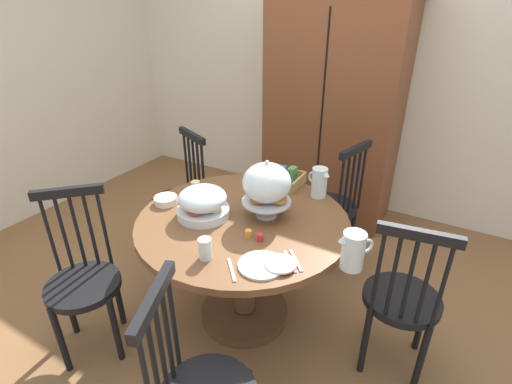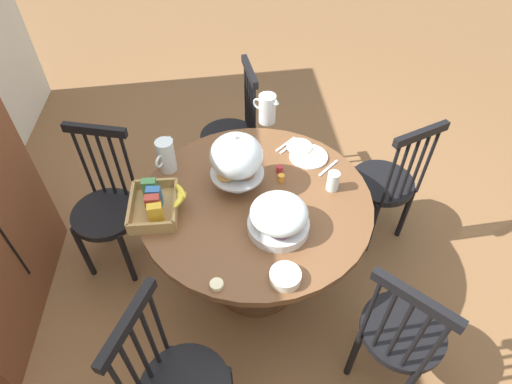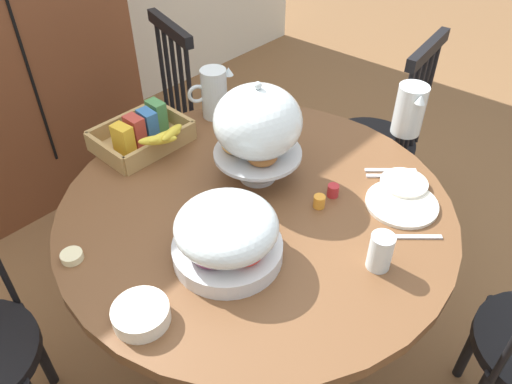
{
  "view_description": "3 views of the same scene",
  "coord_description": "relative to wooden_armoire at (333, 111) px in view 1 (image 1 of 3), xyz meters",
  "views": [
    {
      "loc": [
        1.01,
        -1.65,
        1.86
      ],
      "look_at": [
        0.02,
        0.07,
        0.84
      ],
      "focal_mm": 26.65,
      "sensor_mm": 36.0,
      "label": 1
    },
    {
      "loc": [
        -1.48,
        0.04,
        2.33
      ],
      "look_at": [
        0.02,
        -0.08,
        0.79
      ],
      "focal_mm": 29.63,
      "sensor_mm": 36.0,
      "label": 2
    },
    {
      "loc": [
        -0.82,
        -0.87,
        1.77
      ],
      "look_at": [
        0.02,
        -0.08,
        0.79
      ],
      "focal_mm": 35.42,
      "sensor_mm": 36.0,
      "label": 3
    }
  ],
  "objects": [
    {
      "name": "china_plate_small",
      "position": [
        0.43,
        -1.87,
        -0.23
      ],
      "size": [
        0.15,
        0.15,
        0.01
      ],
      "primitive_type": "cylinder",
      "color": "white",
      "rests_on": "china_plate_large"
    },
    {
      "name": "drinking_glass",
      "position": [
        0.09,
        -1.99,
        -0.19
      ],
      "size": [
        0.06,
        0.06,
        0.11
      ],
      "primitive_type": "cylinder",
      "color": "silver",
      "rests_on": "dining_table"
    },
    {
      "name": "wall_left",
      "position": [
        -2.4,
        -1.14,
        0.32
      ],
      "size": [
        0.06,
        4.32,
        2.6
      ],
      "primitive_type": "cube",
      "color": "silver",
      "rests_on": "ground_plane"
    },
    {
      "name": "milk_pitcher",
      "position": [
        0.32,
        -1.12,
        -0.16
      ],
      "size": [
        0.17,
        0.1,
        0.19
      ],
      "color": "silver",
      "rests_on": "dining_table"
    },
    {
      "name": "soup_spoon",
      "position": [
        0.25,
        -2.01,
        -0.24
      ],
      "size": [
        0.13,
        0.13,
        0.01
      ],
      "primitive_type": "cube",
      "rotation": [
        0.0,
        0.0,
        5.46
      ],
      "color": "silver",
      "rests_on": "dining_table"
    },
    {
      "name": "cereal_basket",
      "position": [
        0.01,
        -1.08,
        -0.2
      ],
      "size": [
        0.32,
        0.3,
        0.12
      ],
      "color": "tan",
      "rests_on": "dining_table"
    },
    {
      "name": "table_knife",
      "position": [
        0.45,
        -1.82,
        -0.24
      ],
      "size": [
        0.13,
        0.13,
        0.01
      ],
      "primitive_type": "cube",
      "rotation": [
        0.0,
        0.0,
        5.46
      ],
      "color": "silver",
      "rests_on": "dining_table"
    },
    {
      "name": "orange_juice_pitcher",
      "position": [
        0.72,
        -1.71,
        -0.16
      ],
      "size": [
        0.14,
        0.16,
        0.19
      ],
      "color": "silver",
      "rests_on": "dining_table"
    },
    {
      "name": "wooden_armoire",
      "position": [
        0.0,
        0.0,
        0.0
      ],
      "size": [
        1.18,
        0.6,
        1.96
      ],
      "color": "brown",
      "rests_on": "ground_plane"
    },
    {
      "name": "windsor_chair_near_window",
      "position": [
        -0.77,
        -1.19,
        -0.53
      ],
      "size": [
        0.44,
        0.44,
        0.97
      ],
      "color": "black",
      "rests_on": "ground_plane"
    },
    {
      "name": "jam_jar_strawberry",
      "position": [
        0.24,
        -1.73,
        -0.22
      ],
      "size": [
        0.04,
        0.04,
        0.04
      ],
      "primitive_type": "cylinder",
      "color": "#B7282D",
      "rests_on": "dining_table"
    },
    {
      "name": "jam_jar_apricot",
      "position": [
        0.17,
        -1.73,
        -0.22
      ],
      "size": [
        0.04,
        0.04,
        0.04
      ],
      "primitive_type": "cylinder",
      "color": "orange",
      "rests_on": "dining_table"
    },
    {
      "name": "ground_plane",
      "position": [
        0.03,
        -1.5,
        -0.98
      ],
      "size": [
        10.0,
        10.0,
        0.0
      ],
      "primitive_type": "plane",
      "color": "brown"
    },
    {
      "name": "fruit_platter_covered",
      "position": [
        -0.16,
        -1.67,
        -0.16
      ],
      "size": [
        0.3,
        0.3,
        0.18
      ],
      "color": "silver",
      "rests_on": "dining_table"
    },
    {
      "name": "windsor_chair_host_seat",
      "position": [
        0.3,
        -0.71,
        -0.53
      ],
      "size": [
        0.42,
        0.42,
        0.97
      ],
      "color": "black",
      "rests_on": "ground_plane"
    },
    {
      "name": "wall_back",
      "position": [
        0.03,
        0.33,
        0.32
      ],
      "size": [
        4.8,
        0.06,
        2.6
      ],
      "primitive_type": "cube",
      "color": "silver",
      "rests_on": "ground_plane"
    },
    {
      "name": "china_plate_large",
      "position": [
        0.35,
        -1.91,
        -0.24
      ],
      "size": [
        0.22,
        0.22,
        0.01
      ],
      "primitive_type": "cylinder",
      "color": "white",
      "rests_on": "dining_table"
    },
    {
      "name": "pastry_stand_with_dome",
      "position": [
        0.15,
        -1.49,
        -0.05
      ],
      "size": [
        0.28,
        0.28,
        0.34
      ],
      "color": "silver",
      "rests_on": "dining_table"
    },
    {
      "name": "windsor_chair_far_side",
      "position": [
        0.95,
        -1.48,
        -0.53
      ],
      "size": [
        0.4,
        0.4,
        0.97
      ],
      "color": "black",
      "rests_on": "ground_plane"
    },
    {
      "name": "dinner_fork",
      "position": [
        0.48,
        -1.79,
        -0.24
      ],
      "size": [
        0.13,
        0.13,
        0.01
      ],
      "primitive_type": "cube",
      "rotation": [
        0.0,
        0.0,
        5.46
      ],
      "color": "silver",
      "rests_on": "dining_table"
    },
    {
      "name": "dining_table",
      "position": [
        0.05,
        -1.58,
        -0.45
      ],
      "size": [
        1.21,
        1.21,
        0.74
      ],
      "color": "brown",
      "rests_on": "ground_plane"
    },
    {
      "name": "cereal_bowl",
      "position": [
        -0.45,
        -1.67,
        -0.22
      ],
      "size": [
        0.14,
        0.14,
        0.04
      ],
      "primitive_type": "cylinder",
      "color": "white",
      "rests_on": "dining_table"
    },
    {
      "name": "butter_dish",
      "position": [
        -0.46,
        -1.37,
        -0.23
      ],
      "size": [
        0.06,
        0.06,
        0.02
      ],
      "primitive_type": "cylinder",
      "color": "beige",
      "rests_on": "dining_table"
    },
    {
      "name": "windsor_chair_by_cabinet",
      "position": [
        -0.61,
        -2.21,
        -0.53
      ],
      "size": [
        0.47,
        0.47,
        0.97
      ],
      "color": "black",
      "rests_on": "ground_plane"
    }
  ]
}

